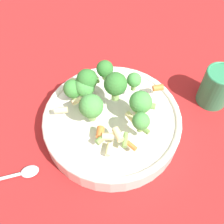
% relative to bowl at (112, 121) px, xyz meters
% --- Properties ---
extents(ground_plane, '(3.00, 3.00, 0.00)m').
position_rel_bowl_xyz_m(ground_plane, '(0.00, 0.00, -0.03)').
color(ground_plane, maroon).
extents(bowl, '(0.29, 0.29, 0.05)m').
position_rel_bowl_xyz_m(bowl, '(0.00, 0.00, 0.00)').
color(bowl, silver).
rests_on(bowl, ground_plane).
extents(pasta_salad, '(0.23, 0.20, 0.09)m').
position_rel_bowl_xyz_m(pasta_salad, '(-0.01, 0.03, 0.07)').
color(pasta_salad, '#8CB766').
rests_on(pasta_salad, bowl).
extents(cup, '(0.07, 0.07, 0.09)m').
position_rel_bowl_xyz_m(cup, '(0.25, 0.04, 0.02)').
color(cup, '#2D7F51').
rests_on(cup, ground_plane).
extents(spoon, '(0.19, 0.03, 0.01)m').
position_rel_bowl_xyz_m(spoon, '(-0.22, -0.08, -0.02)').
color(spoon, silver).
rests_on(spoon, ground_plane).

